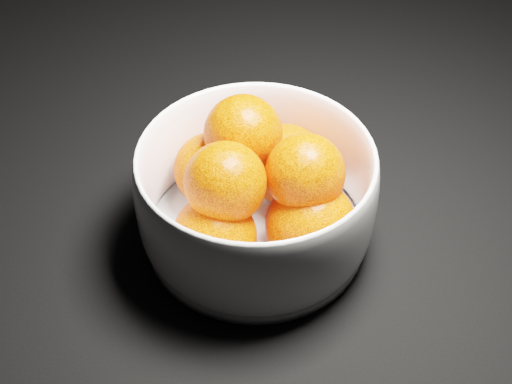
{
  "coord_description": "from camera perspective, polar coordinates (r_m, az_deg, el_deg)",
  "views": [
    {
      "loc": [
        -0.24,
        -0.69,
        0.48
      ],
      "look_at": [
        -0.21,
        -0.25,
        0.06
      ],
      "focal_mm": 50.0,
      "sensor_mm": 36.0,
      "label": 1
    }
  ],
  "objects": [
    {
      "name": "orange_pile",
      "position": [
        0.61,
        0.29,
        0.6
      ],
      "size": [
        0.15,
        0.16,
        0.11
      ],
      "color": "#FF470A",
      "rests_on": "bowl"
    },
    {
      "name": "bowl",
      "position": [
        0.62,
        0.0,
        -0.34
      ],
      "size": [
        0.21,
        0.21,
        0.1
      ],
      "rotation": [
        0.0,
        0.0,
        0.06
      ],
      "color": "white",
      "rests_on": "ground"
    },
    {
      "name": "ground",
      "position": [
        0.87,
        12.64,
        9.5
      ],
      "size": [
        3.0,
        3.0,
        0.0
      ],
      "primitive_type": "cube",
      "color": "black",
      "rests_on": "ground"
    }
  ]
}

